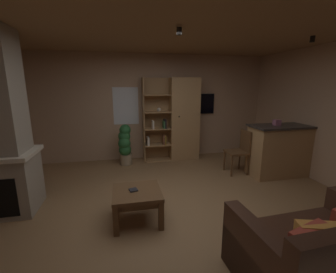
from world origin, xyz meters
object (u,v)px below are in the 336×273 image
at_px(kitchen_bar_counter, 283,150).
at_px(coffee_table, 137,197).
at_px(leather_couch, 322,255).
at_px(dining_chair, 240,149).
at_px(tissue_box, 277,122).
at_px(bookshelf_cabinet, 180,120).
at_px(table_book_0, 133,190).
at_px(wall_mounted_tv, 197,104).
at_px(potted_floor_plant, 125,144).

height_order(kitchen_bar_counter, coffee_table, kitchen_bar_counter).
height_order(kitchen_bar_counter, leather_couch, kitchen_bar_counter).
distance_m(kitchen_bar_counter, dining_chair, 0.86).
bearing_deg(kitchen_bar_counter, coffee_table, -161.21).
relative_size(tissue_box, leather_couch, 0.08).
height_order(bookshelf_cabinet, dining_chair, bookshelf_cabinet).
distance_m(coffee_table, dining_chair, 2.65).
bearing_deg(coffee_table, leather_couch, -40.74).
relative_size(tissue_box, dining_chair, 0.13).
bearing_deg(table_book_0, dining_chair, 29.54).
distance_m(leather_couch, coffee_table, 2.11).
xyz_separation_m(dining_chair, wall_mounted_tv, (-0.50, 1.42, 0.84)).
bearing_deg(bookshelf_cabinet, leather_couch, -85.36).
height_order(kitchen_bar_counter, table_book_0, kitchen_bar_counter).
xyz_separation_m(tissue_box, leather_couch, (-1.30, -2.47, -0.81)).
height_order(coffee_table, potted_floor_plant, potted_floor_plant).
distance_m(bookshelf_cabinet, tissue_box, 2.18).
distance_m(bookshelf_cabinet, leather_couch, 3.99).
height_order(bookshelf_cabinet, potted_floor_plant, bookshelf_cabinet).
xyz_separation_m(potted_floor_plant, wall_mounted_tv, (1.89, 0.39, 0.87)).
bearing_deg(leather_couch, tissue_box, 62.16).
distance_m(leather_couch, table_book_0, 2.16).
height_order(table_book_0, wall_mounted_tv, wall_mounted_tv).
bearing_deg(table_book_0, wall_mounted_tv, 56.25).
relative_size(bookshelf_cabinet, wall_mounted_tv, 2.21).
bearing_deg(wall_mounted_tv, table_book_0, -123.75).
bearing_deg(potted_floor_plant, leather_couch, -65.50).
xyz_separation_m(kitchen_bar_counter, tissue_box, (-0.19, 0.04, 0.58)).
bearing_deg(coffee_table, table_book_0, 161.11).
bearing_deg(leather_couch, table_book_0, 139.72).
bearing_deg(coffee_table, kitchen_bar_counter, 18.79).
distance_m(tissue_box, table_book_0, 3.21).
bearing_deg(coffee_table, potted_floor_plant, 92.48).
height_order(tissue_box, leather_couch, tissue_box).
distance_m(leather_couch, dining_chair, 2.80).
xyz_separation_m(kitchen_bar_counter, potted_floor_plant, (-3.20, 1.31, -0.03)).
bearing_deg(dining_chair, table_book_0, -150.46).
bearing_deg(bookshelf_cabinet, dining_chair, -50.47).
distance_m(bookshelf_cabinet, potted_floor_plant, 1.48).
distance_m(coffee_table, wall_mounted_tv, 3.43).
xyz_separation_m(dining_chair, potted_floor_plant, (-2.38, 1.03, -0.03)).
relative_size(bookshelf_cabinet, dining_chair, 2.20).
relative_size(potted_floor_plant, wall_mounted_tv, 1.05).
relative_size(kitchen_bar_counter, coffee_table, 2.20).
distance_m(kitchen_bar_counter, wall_mounted_tv, 2.31).
height_order(bookshelf_cabinet, tissue_box, bookshelf_cabinet).
distance_m(table_book_0, dining_chair, 2.67).
bearing_deg(bookshelf_cabinet, potted_floor_plant, -172.49).
distance_m(kitchen_bar_counter, coffee_table, 3.28).
bearing_deg(table_book_0, coffee_table, -18.89).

